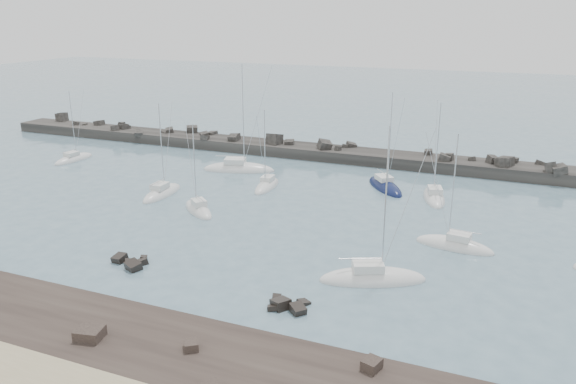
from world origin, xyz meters
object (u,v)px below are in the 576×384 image
object	(u,v)px
sailboat_3	(162,194)
sailboat_7	(372,279)
sailboat_5	(198,210)
sailboat_6	(267,186)
sailboat_4	(239,170)
sailboat_9	(454,246)
sailboat_1	(74,160)
sailboat_10	(434,198)
sailboat_8	(385,187)

from	to	relation	value
sailboat_3	sailboat_7	bearing A→B (deg)	-23.22
sailboat_5	sailboat_6	distance (m)	12.92
sailboat_4	sailboat_3	bearing A→B (deg)	-104.99
sailboat_9	sailboat_6	bearing A→B (deg)	156.46
sailboat_1	sailboat_5	bearing A→B (deg)	-23.14
sailboat_5	sailboat_9	bearing A→B (deg)	0.97
sailboat_5	sailboat_10	bearing A→B (deg)	31.53
sailboat_3	sailboat_5	size ratio (longest dim) A/B	1.13
sailboat_3	sailboat_7	world-z (taller)	sailboat_7
sailboat_6	sailboat_10	xyz separation A→B (m)	(22.71, 3.88, 0.01)
sailboat_4	sailboat_7	distance (m)	40.92
sailboat_6	sailboat_4	bearing A→B (deg)	140.58
sailboat_10	sailboat_9	bearing A→B (deg)	-74.16
sailboat_4	sailboat_8	distance (m)	23.34
sailboat_1	sailboat_9	world-z (taller)	sailboat_9
sailboat_6	sailboat_8	xyz separation A→B (m)	(15.58, 6.09, -0.00)
sailboat_9	sailboat_10	xyz separation A→B (m)	(-4.46, 15.72, 0.00)
sailboat_1	sailboat_9	bearing A→B (deg)	-11.90
sailboat_1	sailboat_7	distance (m)	62.22
sailboat_6	sailboat_9	distance (m)	29.64
sailboat_5	sailboat_8	xyz separation A→B (m)	(19.34, 18.45, -0.01)
sailboat_8	sailboat_9	size ratio (longest dim) A/B	1.11
sailboat_1	sailboat_8	xyz separation A→B (m)	(51.84, 4.56, 0.01)
sailboat_3	sailboat_10	size ratio (longest dim) A/B	0.98
sailboat_4	sailboat_8	xyz separation A→B (m)	(23.34, -0.29, -0.01)
sailboat_3	sailboat_10	bearing A→B (deg)	19.87
sailboat_5	sailboat_9	xyz separation A→B (m)	(30.93, 0.52, 0.00)
sailboat_4	sailboat_5	xyz separation A→B (m)	(4.00, -18.74, -0.00)
sailboat_1	sailboat_6	bearing A→B (deg)	-2.42
sailboat_6	sailboat_10	bearing A→B (deg)	9.69
sailboat_5	sailboat_8	size ratio (longest dim) A/B	0.81
sailboat_3	sailboat_4	xyz separation A→B (m)	(4.01, 14.96, -0.00)
sailboat_4	sailboat_7	world-z (taller)	sailboat_4
sailboat_4	sailboat_6	world-z (taller)	sailboat_4
sailboat_3	sailboat_5	world-z (taller)	sailboat_3
sailboat_7	sailboat_9	size ratio (longest dim) A/B	1.19
sailboat_1	sailboat_8	world-z (taller)	sailboat_8
sailboat_7	sailboat_9	xyz separation A→B (m)	(6.11, 10.83, -0.01)
sailboat_6	sailboat_9	world-z (taller)	sailboat_9
sailboat_8	sailboat_10	bearing A→B (deg)	-17.23
sailboat_1	sailboat_3	size ratio (longest dim) A/B	0.93
sailboat_6	sailboat_8	bearing A→B (deg)	21.35
sailboat_6	sailboat_1	bearing A→B (deg)	177.58
sailboat_4	sailboat_10	distance (m)	30.58
sailboat_3	sailboat_6	size ratio (longest dim) A/B	1.11
sailboat_5	sailboat_8	distance (m)	26.73
sailboat_5	sailboat_1	bearing A→B (deg)	156.86
sailboat_5	sailboat_9	size ratio (longest dim) A/B	0.90
sailboat_3	sailboat_4	distance (m)	15.49
sailboat_8	sailboat_10	world-z (taller)	sailboat_8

